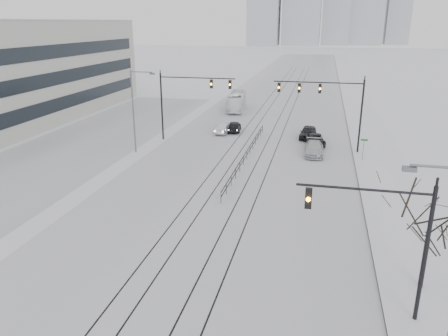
% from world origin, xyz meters
% --- Properties ---
extents(road, '(22.00, 260.00, 0.02)m').
position_xyz_m(road, '(0.00, 60.00, 0.01)').
color(road, silver).
rests_on(road, ground).
extents(sidewalk_east, '(5.00, 260.00, 0.16)m').
position_xyz_m(sidewalk_east, '(13.50, 60.00, 0.08)').
color(sidewalk_east, silver).
rests_on(sidewalk_east, ground).
extents(curb, '(0.10, 260.00, 0.12)m').
position_xyz_m(curb, '(11.05, 60.00, 0.06)').
color(curb, gray).
rests_on(curb, ground).
extents(parking_strip, '(14.00, 60.00, 0.03)m').
position_xyz_m(parking_strip, '(-20.00, 35.00, 0.01)').
color(parking_strip, silver).
rests_on(parking_strip, ground).
extents(tram_rails, '(5.30, 180.00, 0.01)m').
position_xyz_m(tram_rails, '(-0.00, 40.00, 0.02)').
color(tram_rails, black).
rests_on(tram_rails, ground).
extents(traffic_mast_near, '(6.10, 0.37, 7.00)m').
position_xyz_m(traffic_mast_near, '(10.79, 6.00, 4.56)').
color(traffic_mast_near, black).
rests_on(traffic_mast_near, ground).
extents(traffic_mast_ne, '(9.60, 0.37, 8.00)m').
position_xyz_m(traffic_mast_ne, '(8.15, 34.99, 5.76)').
color(traffic_mast_ne, black).
rests_on(traffic_mast_ne, ground).
extents(traffic_mast_nw, '(9.10, 0.37, 8.00)m').
position_xyz_m(traffic_mast_nw, '(-8.52, 36.00, 5.57)').
color(traffic_mast_nw, black).
rests_on(traffic_mast_nw, ground).
extents(street_light_west, '(2.73, 0.25, 9.00)m').
position_xyz_m(street_light_west, '(-12.20, 30.00, 5.21)').
color(street_light_west, '#595B60').
rests_on(street_light_west, ground).
extents(bare_tree, '(4.40, 4.40, 6.10)m').
position_xyz_m(bare_tree, '(13.20, 9.00, 4.49)').
color(bare_tree, black).
rests_on(bare_tree, ground).
extents(median_fence, '(0.06, 24.00, 1.00)m').
position_xyz_m(median_fence, '(0.00, 30.00, 0.53)').
color(median_fence, black).
rests_on(median_fence, ground).
extents(street_sign, '(0.70, 0.06, 2.40)m').
position_xyz_m(street_sign, '(11.80, 32.00, 1.61)').
color(street_sign, '#595B60').
rests_on(street_sign, ground).
extents(sedan_sb_inner, '(2.07, 4.23, 1.39)m').
position_xyz_m(sedan_sb_inner, '(-3.74, 41.81, 0.70)').
color(sedan_sb_inner, black).
rests_on(sedan_sb_inner, ground).
extents(sedan_sb_outer, '(1.98, 4.32, 1.37)m').
position_xyz_m(sedan_sb_outer, '(-4.82, 40.72, 0.69)').
color(sedan_sb_outer, '#B8BAC1').
rests_on(sedan_sb_outer, ground).
extents(sedan_nb_front, '(2.84, 4.84, 1.26)m').
position_xyz_m(sedan_nb_front, '(6.78, 37.40, 0.63)').
color(sedan_nb_front, black).
rests_on(sedan_nb_front, ground).
extents(sedan_nb_right, '(2.15, 4.96, 1.42)m').
position_xyz_m(sedan_nb_right, '(6.82, 33.31, 0.71)').
color(sedan_nb_right, '#BABEC3').
rests_on(sedan_nb_right, ground).
extents(sedan_nb_far, '(2.18, 4.53, 1.49)m').
position_xyz_m(sedan_nb_far, '(5.86, 40.48, 0.75)').
color(sedan_nb_far, black).
rests_on(sedan_nb_far, ground).
extents(box_truck, '(3.30, 10.20, 2.79)m').
position_xyz_m(box_truck, '(-6.33, 56.51, 1.40)').
color(box_truck, white).
rests_on(box_truck, ground).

